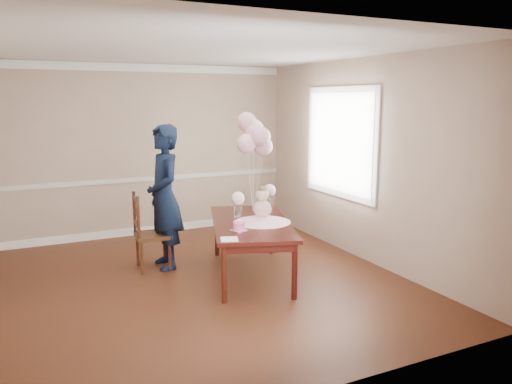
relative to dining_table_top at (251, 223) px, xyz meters
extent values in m
cube|color=#34180D|center=(-0.60, -0.02, -0.66)|extent=(4.50, 5.00, 0.00)
cube|color=silver|center=(-0.60, -0.02, 2.04)|extent=(4.50, 5.00, 0.02)
cube|color=tan|center=(-0.60, 2.48, 0.69)|extent=(4.50, 0.02, 2.70)
cube|color=tan|center=(-0.60, -2.52, 0.69)|extent=(4.50, 0.02, 2.70)
cube|color=tan|center=(1.65, -0.02, 0.69)|extent=(0.02, 5.00, 2.70)
cube|color=silver|center=(-0.60, 2.47, 0.24)|extent=(4.50, 0.02, 0.07)
cube|color=white|center=(-0.60, 2.47, 1.97)|extent=(4.50, 0.02, 0.12)
cube|color=white|center=(-0.60, 2.47, -0.60)|extent=(4.50, 0.02, 0.12)
cube|color=silver|center=(1.63, 0.48, 0.89)|extent=(0.02, 1.66, 1.56)
cube|color=silver|center=(1.61, 0.48, 0.89)|extent=(0.01, 1.50, 1.40)
cube|color=black|center=(0.00, 0.00, 0.00)|extent=(1.44, 2.01, 0.05)
cube|color=black|center=(0.00, 0.00, -0.07)|extent=(1.33, 1.90, 0.09)
cylinder|color=black|center=(-0.63, -0.67, -0.34)|extent=(0.08, 0.08, 0.64)
cylinder|color=black|center=(0.09, -0.91, -0.34)|extent=(0.08, 0.08, 0.64)
cylinder|color=black|center=(-0.09, 0.91, -0.34)|extent=(0.08, 0.08, 0.64)
cylinder|color=black|center=(0.63, 0.67, -0.34)|extent=(0.08, 0.08, 0.64)
cone|color=#FFBBD3|center=(0.11, -0.09, 0.07)|extent=(0.88, 0.88, 0.09)
sphere|color=pink|center=(0.11, -0.09, 0.19)|extent=(0.22, 0.22, 0.22)
sphere|color=beige|center=(0.11, -0.09, 0.36)|extent=(0.15, 0.15, 0.15)
sphere|color=brown|center=(0.11, -0.09, 0.41)|extent=(0.11, 0.11, 0.11)
cylinder|color=silver|center=(-0.30, -0.33, 0.03)|extent=(0.25, 0.25, 0.01)
cylinder|color=#FE509B|center=(-0.30, -0.33, 0.08)|extent=(0.17, 0.17, 0.09)
sphere|color=white|center=(-0.30, -0.33, 0.13)|extent=(0.03, 0.03, 0.03)
sphere|color=white|center=(-0.27, -0.32, 0.13)|extent=(0.03, 0.03, 0.03)
cylinder|color=silver|center=(-0.04, 0.30, 0.10)|extent=(0.12, 0.12, 0.15)
sphere|color=#FBD2D8|center=(-0.04, 0.30, 0.26)|extent=(0.17, 0.17, 0.17)
cylinder|color=silver|center=(0.57, 0.62, 0.10)|extent=(0.12, 0.12, 0.15)
sphere|color=#FAD1DE|center=(0.57, 0.62, 0.26)|extent=(0.17, 0.17, 0.17)
cube|color=white|center=(-0.55, -0.63, 0.03)|extent=(0.23, 0.23, 0.01)
cylinder|color=silver|center=(0.25, 0.44, 0.03)|extent=(0.05, 0.05, 0.02)
sphere|color=#FFB4D7|center=(0.16, 0.47, 0.93)|extent=(0.25, 0.25, 0.25)
sphere|color=#E09FB7|center=(0.32, 0.37, 1.02)|extent=(0.25, 0.25, 0.25)
sphere|color=#FFB4CC|center=(0.29, 0.52, 1.11)|extent=(0.25, 0.25, 0.25)
sphere|color=#D99AA5|center=(0.21, 0.57, 1.20)|extent=(0.25, 0.25, 0.25)
sphere|color=#DC9CA9|center=(0.40, 0.47, 0.89)|extent=(0.25, 0.25, 0.25)
cylinder|color=white|center=(0.20, 0.46, 0.41)|extent=(0.08, 0.03, 0.76)
cylinder|color=silver|center=(0.28, 0.41, 0.46)|extent=(0.07, 0.08, 0.85)
cylinder|color=white|center=(0.27, 0.48, 0.50)|extent=(0.05, 0.08, 0.94)
cylinder|color=silver|center=(0.23, 0.51, 0.55)|extent=(0.04, 0.11, 1.03)
cylinder|color=silver|center=(0.32, 0.46, 0.39)|extent=(0.14, 0.02, 0.71)
cube|color=#3A200F|center=(-1.03, 0.76, -0.22)|extent=(0.46, 0.46, 0.05)
cylinder|color=#381E0F|center=(-1.22, 0.60, -0.45)|extent=(0.04, 0.04, 0.42)
cylinder|color=#3A1310|center=(-0.87, 0.57, -0.45)|extent=(0.04, 0.04, 0.42)
cylinder|color=#3B1510|center=(-1.19, 0.95, -0.45)|extent=(0.04, 0.04, 0.42)
cylinder|color=#39140F|center=(-0.84, 0.92, -0.45)|extent=(0.04, 0.04, 0.42)
cylinder|color=#381B0F|center=(-1.24, 0.60, 0.06)|extent=(0.04, 0.04, 0.55)
cylinder|color=#34130E|center=(-1.21, 0.95, 0.06)|extent=(0.04, 0.04, 0.55)
cube|color=#321A0D|center=(-1.23, 0.77, -0.06)|extent=(0.06, 0.39, 0.05)
cube|color=#3C1410|center=(-1.23, 0.77, 0.10)|extent=(0.06, 0.39, 0.05)
cube|color=#381F0F|center=(-1.23, 0.77, 0.26)|extent=(0.06, 0.39, 0.05)
imported|color=black|center=(-0.86, 0.75, 0.26)|extent=(0.45, 0.67, 1.85)
camera|label=1|loc=(-2.51, -5.37, 1.49)|focal=35.00mm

